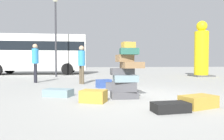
{
  "coord_description": "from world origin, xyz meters",
  "views": [
    {
      "loc": [
        -1.57,
        -4.92,
        0.91
      ],
      "look_at": [
        -0.43,
        2.04,
        0.67
      ],
      "focal_mm": 31.86,
      "sensor_mm": 36.0,
      "label": 1
    }
  ],
  "objects_px": {
    "person_bearded_onlooker": "(35,59)",
    "yellow_dummy_statue": "(201,52)",
    "suitcase_slate_upright_blue": "(58,93)",
    "person_tourist_with_camera": "(82,61)",
    "suitcase_tower": "(125,77)",
    "lamp_post": "(56,24)",
    "suitcase_tan_white_trunk": "(94,96)",
    "suitcase_navy_right_side": "(104,84)",
    "parked_bus": "(37,52)",
    "suitcase_charcoal_foreground_far": "(118,86)",
    "suitcase_black_left_side": "(170,107)",
    "suitcase_tan_foreground_near": "(198,102)"
  },
  "relations": [
    {
      "from": "suitcase_tan_foreground_near",
      "to": "yellow_dummy_statue",
      "type": "xyz_separation_m",
      "value": [
        5.85,
        8.76,
        1.55
      ]
    },
    {
      "from": "suitcase_tower",
      "to": "lamp_post",
      "type": "relative_size",
      "value": 0.27
    },
    {
      "from": "person_tourist_with_camera",
      "to": "lamp_post",
      "type": "relative_size",
      "value": 0.31
    },
    {
      "from": "person_tourist_with_camera",
      "to": "person_bearded_onlooker",
      "type": "bearing_deg",
      "value": -138.82
    },
    {
      "from": "suitcase_navy_right_side",
      "to": "suitcase_black_left_side",
      "type": "relative_size",
      "value": 0.79
    },
    {
      "from": "suitcase_black_left_side",
      "to": "person_tourist_with_camera",
      "type": "bearing_deg",
      "value": 102.87
    },
    {
      "from": "suitcase_navy_right_side",
      "to": "parked_bus",
      "type": "relative_size",
      "value": 0.07
    },
    {
      "from": "suitcase_tower",
      "to": "suitcase_black_left_side",
      "type": "relative_size",
      "value": 2.12
    },
    {
      "from": "suitcase_black_left_side",
      "to": "suitcase_slate_upright_blue",
      "type": "bearing_deg",
      "value": 132.84
    },
    {
      "from": "suitcase_tan_foreground_near",
      "to": "person_tourist_with_camera",
      "type": "height_order",
      "value": "person_tourist_with_camera"
    },
    {
      "from": "suitcase_black_left_side",
      "to": "parked_bus",
      "type": "height_order",
      "value": "parked_bus"
    },
    {
      "from": "suitcase_tan_foreground_near",
      "to": "parked_bus",
      "type": "relative_size",
      "value": 0.09
    },
    {
      "from": "suitcase_charcoal_foreground_far",
      "to": "yellow_dummy_statue",
      "type": "bearing_deg",
      "value": 51.68
    },
    {
      "from": "suitcase_black_left_side",
      "to": "suitcase_slate_upright_blue",
      "type": "relative_size",
      "value": 0.9
    },
    {
      "from": "suitcase_black_left_side",
      "to": "lamp_post",
      "type": "distance_m",
      "value": 11.36
    },
    {
      "from": "suitcase_tan_white_trunk",
      "to": "lamp_post",
      "type": "relative_size",
      "value": 0.11
    },
    {
      "from": "suitcase_tan_white_trunk",
      "to": "lamp_post",
      "type": "distance_m",
      "value": 9.96
    },
    {
      "from": "suitcase_charcoal_foreground_far",
      "to": "person_bearded_onlooker",
      "type": "relative_size",
      "value": 0.44
    },
    {
      "from": "suitcase_tower",
      "to": "suitcase_charcoal_foreground_far",
      "type": "bearing_deg",
      "value": 86.21
    },
    {
      "from": "suitcase_tower",
      "to": "lamp_post",
      "type": "distance_m",
      "value": 9.68
    },
    {
      "from": "suitcase_navy_right_side",
      "to": "yellow_dummy_statue",
      "type": "relative_size",
      "value": 0.14
    },
    {
      "from": "suitcase_tan_foreground_near",
      "to": "lamp_post",
      "type": "bearing_deg",
      "value": 94.68
    },
    {
      "from": "suitcase_black_left_side",
      "to": "lamp_post",
      "type": "height_order",
      "value": "lamp_post"
    },
    {
      "from": "suitcase_tan_foreground_near",
      "to": "suitcase_charcoal_foreground_far",
      "type": "bearing_deg",
      "value": 95.12
    },
    {
      "from": "suitcase_tower",
      "to": "suitcase_slate_upright_blue",
      "type": "height_order",
      "value": "suitcase_tower"
    },
    {
      "from": "yellow_dummy_statue",
      "to": "parked_bus",
      "type": "xyz_separation_m",
      "value": [
        -11.72,
        4.67,
        0.15
      ]
    },
    {
      "from": "suitcase_tower",
      "to": "person_bearded_onlooker",
      "type": "distance_m",
      "value": 5.74
    },
    {
      "from": "suitcase_tan_foreground_near",
      "to": "suitcase_slate_upright_blue",
      "type": "bearing_deg",
      "value": 130.94
    },
    {
      "from": "suitcase_charcoal_foreground_far",
      "to": "suitcase_tan_foreground_near",
      "type": "height_order",
      "value": "suitcase_charcoal_foreground_far"
    },
    {
      "from": "suitcase_slate_upright_blue",
      "to": "lamp_post",
      "type": "height_order",
      "value": "lamp_post"
    },
    {
      "from": "suitcase_slate_upright_blue",
      "to": "person_tourist_with_camera",
      "type": "xyz_separation_m",
      "value": [
        0.67,
        3.17,
        0.89
      ]
    },
    {
      "from": "suitcase_slate_upright_blue",
      "to": "lamp_post",
      "type": "xyz_separation_m",
      "value": [
        -0.98,
        8.2,
        3.45
      ]
    },
    {
      "from": "suitcase_slate_upright_blue",
      "to": "suitcase_tan_white_trunk",
      "type": "bearing_deg",
      "value": -23.36
    },
    {
      "from": "suitcase_black_left_side",
      "to": "yellow_dummy_statue",
      "type": "height_order",
      "value": "yellow_dummy_statue"
    },
    {
      "from": "suitcase_navy_right_side",
      "to": "person_tourist_with_camera",
      "type": "distance_m",
      "value": 1.85
    },
    {
      "from": "suitcase_tan_foreground_near",
      "to": "suitcase_black_left_side",
      "type": "relative_size",
      "value": 1.08
    },
    {
      "from": "suitcase_navy_right_side",
      "to": "yellow_dummy_statue",
      "type": "bearing_deg",
      "value": 15.87
    },
    {
      "from": "suitcase_black_left_side",
      "to": "parked_bus",
      "type": "xyz_separation_m",
      "value": [
        -5.15,
        13.67,
        1.74
      ]
    },
    {
      "from": "person_bearded_onlooker",
      "to": "suitcase_charcoal_foreground_far",
      "type": "bearing_deg",
      "value": 26.03
    },
    {
      "from": "person_bearded_onlooker",
      "to": "lamp_post",
      "type": "xyz_separation_m",
      "value": [
        0.47,
        4.07,
        2.47
      ]
    },
    {
      "from": "suitcase_slate_upright_blue",
      "to": "person_bearded_onlooker",
      "type": "xyz_separation_m",
      "value": [
        -1.46,
        4.13,
        0.98
      ]
    },
    {
      "from": "suitcase_tan_white_trunk",
      "to": "yellow_dummy_statue",
      "type": "height_order",
      "value": "yellow_dummy_statue"
    },
    {
      "from": "suitcase_slate_upright_blue",
      "to": "suitcase_charcoal_foreground_far",
      "type": "bearing_deg",
      "value": 50.66
    },
    {
      "from": "suitcase_tan_foreground_near",
      "to": "person_tourist_with_camera",
      "type": "xyz_separation_m",
      "value": [
        -2.31,
        5.05,
        0.87
      ]
    },
    {
      "from": "lamp_post",
      "to": "person_bearded_onlooker",
      "type": "bearing_deg",
      "value": -96.63
    },
    {
      "from": "parked_bus",
      "to": "lamp_post",
      "type": "xyz_separation_m",
      "value": [
        1.91,
        -3.34,
        1.72
      ]
    },
    {
      "from": "person_bearded_onlooker",
      "to": "yellow_dummy_statue",
      "type": "distance_m",
      "value": 10.65
    },
    {
      "from": "suitcase_slate_upright_blue",
      "to": "parked_bus",
      "type": "bearing_deg",
      "value": 127.98
    },
    {
      "from": "yellow_dummy_statue",
      "to": "lamp_post",
      "type": "height_order",
      "value": "lamp_post"
    },
    {
      "from": "suitcase_slate_upright_blue",
      "to": "yellow_dummy_statue",
      "type": "xyz_separation_m",
      "value": [
        8.82,
        6.88,
        1.58
      ]
    }
  ]
}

